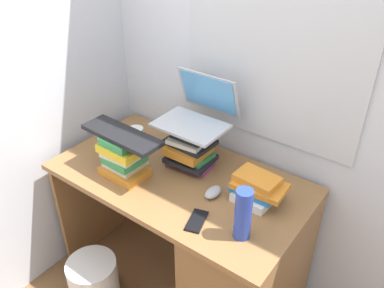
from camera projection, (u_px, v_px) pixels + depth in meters
ground_plane at (181, 277)px, 2.38m from camera, size 6.00×6.00×0.00m
wall_back at (227, 46)px, 1.95m from camera, size 6.00×0.06×2.60m
wall_left at (67, 39)px, 2.04m from camera, size 0.05×6.00×2.60m
desk at (228, 257)px, 1.99m from camera, size 1.27×0.69×0.75m
book_stack_tall at (189, 147)px, 2.02m from camera, size 0.25×0.21×0.22m
book_stack_keyboard_riser at (124, 157)px, 1.94m from camera, size 0.22×0.18×0.21m
book_stack_side at (257, 188)px, 1.80m from camera, size 0.25×0.18×0.13m
laptop at (198, 112)px, 1.97m from camera, size 0.34×0.31×0.23m
keyboard at (122, 135)px, 1.88m from camera, size 0.42×0.15×0.02m
computer_mouse at (213, 192)px, 1.85m from camera, size 0.06×0.10×0.04m
mug at (136, 135)px, 2.23m from camera, size 0.12×0.08×0.09m
water_bottle at (243, 214)px, 1.58m from camera, size 0.07×0.07×0.23m
cell_phone at (197, 221)px, 1.71m from camera, size 0.10×0.15×0.01m
wastebasket at (94, 282)px, 2.18m from camera, size 0.27×0.27×0.28m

